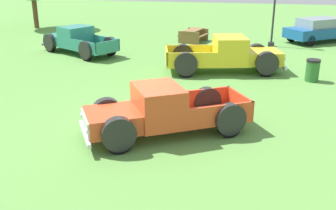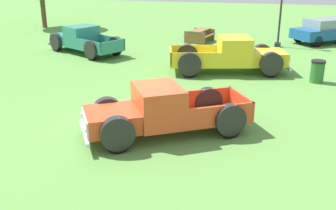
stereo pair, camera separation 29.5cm
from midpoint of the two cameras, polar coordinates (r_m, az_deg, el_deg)
The scene contains 8 objects.
ground_plane at distance 12.68m, azimuth -2.26°, elevation -2.51°, with size 80.00×80.00×0.00m, color #5B9342.
pickup_truck_foreground at distance 11.51m, azimuth -0.95°, elevation -1.06°, with size 5.07×3.97×1.49m.
pickup_truck_behind_left at distance 22.97m, azimuth -11.98°, elevation 9.16°, with size 5.11×3.86×1.49m.
pickup_truck_behind_right at distance 18.58m, azimuth 10.13°, elevation 7.02°, with size 5.67×3.20×1.64m.
sedan_distant_b at distance 27.25m, azimuth 22.26°, elevation 9.94°, with size 4.73×4.21×1.51m.
lamp_post_near at distance 24.76m, azimuth 16.29°, elevation 13.14°, with size 0.36×0.36×4.28m.
picnic_table at distance 25.73m, azimuth 4.92°, elevation 10.14°, with size 1.86×2.09×0.78m.
trash_can at distance 17.97m, azimuth 21.15°, elevation 4.55°, with size 0.59×0.59×0.95m.
Camera 2 is at (3.38, -11.23, 4.83)m, focal length 42.33 mm.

